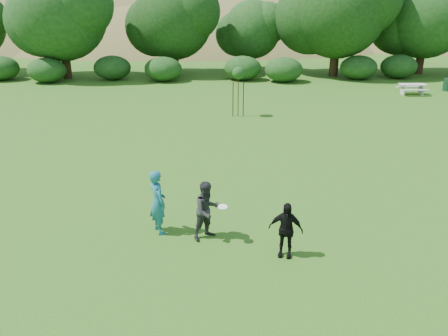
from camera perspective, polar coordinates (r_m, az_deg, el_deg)
The scene contains 10 objects.
ground at distance 12.53m, azimuth 0.20°, elevation -9.74°, with size 120.00×120.00×0.00m, color #19470C.
player_teal at distance 12.78m, azimuth -8.66°, elevation -4.39°, with size 0.71×0.47×1.95m, color #1B657A.
player_grey at distance 12.39m, azimuth -2.20°, elevation -5.56°, with size 0.84×0.66×1.73m, color #28282A.
player_black at distance 11.70m, azimuth 8.05°, elevation -7.99°, with size 0.91×0.38×1.56m, color black.
trash_can_near at distance 36.78m, azimuth 27.15°, elevation 9.67°, with size 0.60×0.60×0.90m, color #153B26.
frisbee at distance 12.03m, azimuth -0.17°, elevation -5.11°, with size 0.27×0.27×0.05m.
sapling at distance 25.16m, azimuth 1.90°, elevation 12.12°, with size 0.70×0.70×2.85m.
picnic_table at distance 34.16m, azimuth 23.39°, elevation 9.64°, with size 1.80×1.48×0.76m.
hillside at distance 81.29m, azimuth -1.07°, elevation 8.30°, with size 150.00×72.00×52.00m.
tree_row at distance 39.58m, azimuth 4.38°, elevation 19.04°, with size 53.92×10.38×9.62m.
Camera 1 is at (-0.20, -10.72, 6.48)m, focal length 35.00 mm.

